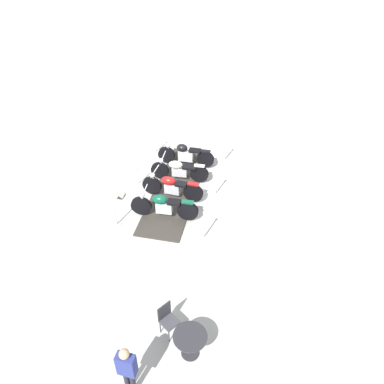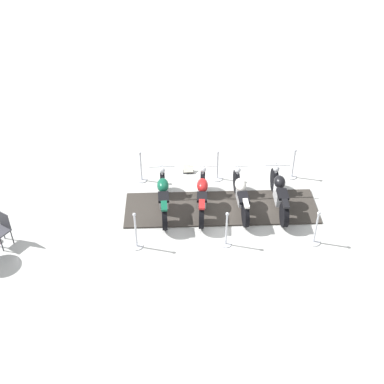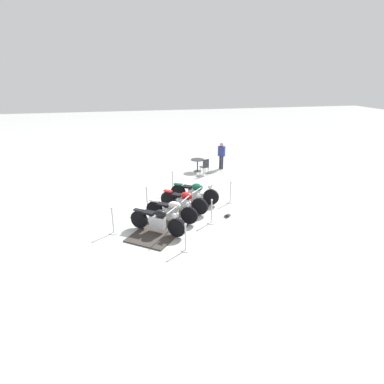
% 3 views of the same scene
% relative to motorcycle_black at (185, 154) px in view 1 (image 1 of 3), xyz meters
% --- Properties ---
extents(ground_plane, '(80.00, 80.00, 0.00)m').
position_rel_motorcycle_black_xyz_m(ground_plane, '(1.30, -0.98, -0.51)').
color(ground_plane, silver).
extents(display_platform, '(5.26, 4.56, 0.05)m').
position_rel_motorcycle_black_xyz_m(display_platform, '(1.30, -0.98, -0.49)').
color(display_platform, '#38332D').
rests_on(display_platform, ground_plane).
extents(motorcycle_black, '(1.51, 1.89, 1.01)m').
position_rel_motorcycle_black_xyz_m(motorcycle_black, '(0.00, 0.00, 0.00)').
color(motorcycle_black, black).
rests_on(motorcycle_black, display_platform).
extents(motorcycle_cream, '(1.36, 1.88, 1.02)m').
position_rel_motorcycle_black_xyz_m(motorcycle_cream, '(0.86, -0.67, -0.00)').
color(motorcycle_cream, black).
rests_on(motorcycle_cream, display_platform).
extents(motorcycle_maroon, '(1.61, 1.77, 1.04)m').
position_rel_motorcycle_black_xyz_m(motorcycle_maroon, '(1.71, -1.33, -0.00)').
color(motorcycle_maroon, black).
rests_on(motorcycle_maroon, display_platform).
extents(motorcycle_forest, '(1.45, 1.97, 1.04)m').
position_rel_motorcycle_black_xyz_m(motorcycle_forest, '(2.57, -2.00, 0.01)').
color(motorcycle_forest, black).
rests_on(motorcycle_forest, display_platform).
extents(stanchion_right_rear, '(0.32, 0.32, 1.03)m').
position_rel_motorcycle_black_xyz_m(stanchion_right_rear, '(2.23, -3.57, -0.17)').
color(stanchion_right_rear, silver).
rests_on(stanchion_right_rear, ground_plane).
extents(stanchion_right_mid, '(0.35, 0.35, 1.01)m').
position_rel_motorcycle_black_xyz_m(stanchion_right_mid, '(0.40, -2.15, -0.21)').
color(stanchion_right_mid, silver).
rests_on(stanchion_right_mid, ground_plane).
extents(stanchion_left_mid, '(0.30, 0.30, 1.07)m').
position_rel_motorcycle_black_xyz_m(stanchion_left_mid, '(2.21, 0.20, -0.14)').
color(stanchion_left_mid, silver).
rests_on(stanchion_left_mid, ground_plane).
extents(stanchion_left_front, '(0.35, 0.35, 1.03)m').
position_rel_motorcycle_black_xyz_m(stanchion_left_front, '(0.38, 1.62, -0.21)').
color(stanchion_left_front, silver).
rests_on(stanchion_left_front, ground_plane).
extents(stanchion_left_rear, '(0.31, 0.31, 1.13)m').
position_rel_motorcycle_black_xyz_m(stanchion_left_rear, '(4.05, -1.22, -0.13)').
color(stanchion_left_rear, silver).
rests_on(stanchion_left_rear, ground_plane).
extents(stanchion_right_front, '(0.30, 0.30, 1.01)m').
position_rel_motorcycle_black_xyz_m(stanchion_right_front, '(-1.44, -0.73, -0.17)').
color(stanchion_right_front, silver).
rests_on(stanchion_right_front, ground_plane).
extents(info_placard, '(0.38, 0.37, 0.22)m').
position_rel_motorcycle_black_xyz_m(info_placard, '(0.86, -2.99, -0.45)').
color(info_placard, '#333338').
rests_on(info_placard, ground_plane).
extents(cafe_table, '(0.81, 0.81, 0.74)m').
position_rel_motorcycle_black_xyz_m(cafe_table, '(7.39, -3.29, 0.05)').
color(cafe_table, '#2D2D33').
rests_on(cafe_table, ground_plane).
extents(cafe_chair_near_table, '(0.50, 0.50, 0.95)m').
position_rel_motorcycle_black_xyz_m(cafe_chair_near_table, '(6.60, -3.53, 0.03)').
color(cafe_chair_near_table, '#2D2D33').
rests_on(cafe_chair_near_table, ground_plane).
extents(bystander_person, '(0.43, 0.45, 1.64)m').
position_rel_motorcycle_black_xyz_m(bystander_person, '(7.61, -4.84, 0.46)').
color(bystander_person, '#23232D').
rests_on(bystander_person, ground_plane).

